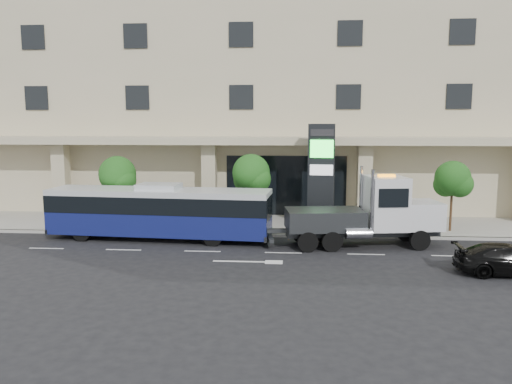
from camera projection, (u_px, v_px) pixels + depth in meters
ground at (284, 245)px, 25.87m from camera, size 120.00×120.00×0.00m
sidewalk at (285, 225)px, 30.80m from camera, size 120.00×6.00×0.15m
curb at (284, 235)px, 27.83m from camera, size 120.00×0.30×0.15m
convention_center at (288, 77)px, 39.75m from camera, size 60.00×17.60×20.00m
tree_left at (118, 177)px, 29.71m from camera, size 2.27×2.20×4.22m
tree_mid at (251, 176)px, 29.12m from camera, size 2.28×2.20×4.38m
tree_right at (453, 181)px, 28.32m from camera, size 2.10×2.00×4.04m
city_bus at (159, 211)px, 27.06m from camera, size 12.23×3.46×3.06m
tow_truck at (370, 214)px, 25.52m from camera, size 9.00×3.23×4.07m
black_sedan at (509, 260)px, 20.79m from camera, size 4.46×1.96×1.27m
signage_pylon at (321, 176)px, 29.11m from camera, size 1.58×0.75×6.12m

